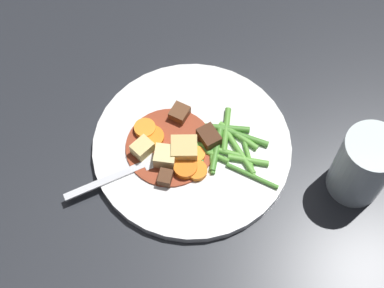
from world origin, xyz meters
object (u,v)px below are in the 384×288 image
at_px(water_glass, 363,166).
at_px(carrot_slice_4, 185,168).
at_px(dinner_plate, 192,146).
at_px(carrot_slice_2, 152,137).
at_px(meat_chunk_2, 209,137).
at_px(carrot_slice_1, 196,155).
at_px(meat_chunk_1, 180,114).
at_px(potato_chunk_2, 184,150).
at_px(carrot_slice_0, 145,129).
at_px(potato_chunk_1, 142,149).
at_px(meat_chunk_0, 165,178).
at_px(fork, 129,171).
at_px(potato_chunk_0, 165,157).
at_px(carrot_slice_3, 197,171).

bearing_deg(water_glass, carrot_slice_4, -0.37).
relative_size(dinner_plate, carrot_slice_2, 8.00).
bearing_deg(meat_chunk_2, carrot_slice_2, 0.58).
relative_size(carrot_slice_1, meat_chunk_1, 0.94).
bearing_deg(carrot_slice_4, water_glass, 179.63).
distance_m(carrot_slice_1, meat_chunk_1, 0.07).
bearing_deg(meat_chunk_2, carrot_slice_1, 57.39).
relative_size(meat_chunk_1, water_glass, 0.24).
bearing_deg(potato_chunk_2, meat_chunk_2, -146.05).
distance_m(carrot_slice_0, carrot_slice_2, 0.02).
distance_m(potato_chunk_1, meat_chunk_0, 0.05).
xyz_separation_m(carrot_slice_0, meat_chunk_2, (-0.09, 0.01, 0.00)).
height_order(carrot_slice_1, water_glass, water_glass).
relative_size(carrot_slice_2, meat_chunk_1, 1.35).
distance_m(meat_chunk_1, fork, 0.11).
bearing_deg(carrot_slice_1, fork, 16.98).
height_order(potato_chunk_0, potato_chunk_1, potato_chunk_0).
bearing_deg(potato_chunk_0, carrot_slice_3, 161.08).
distance_m(potato_chunk_2, meat_chunk_2, 0.04).
relative_size(carrot_slice_3, carrot_slice_4, 0.88).
xyz_separation_m(potato_chunk_0, meat_chunk_0, (-0.00, 0.03, -0.00)).
relative_size(carrot_slice_4, water_glass, 0.30).
xyz_separation_m(meat_chunk_1, fork, (0.06, 0.09, -0.01)).
distance_m(dinner_plate, carrot_slice_2, 0.06).
xyz_separation_m(carrot_slice_1, potato_chunk_2, (0.02, -0.00, 0.01)).
distance_m(carrot_slice_3, meat_chunk_2, 0.05).
bearing_deg(potato_chunk_1, carrot_slice_3, 160.79).
xyz_separation_m(dinner_plate, potato_chunk_2, (0.01, 0.02, 0.02)).
relative_size(dinner_plate, carrot_slice_4, 8.56).
height_order(meat_chunk_1, water_glass, water_glass).
bearing_deg(potato_chunk_1, dinner_plate, -165.86).
height_order(carrot_slice_2, meat_chunk_2, meat_chunk_2).
bearing_deg(meat_chunk_1, potato_chunk_2, 99.56).
distance_m(carrot_slice_1, carrot_slice_3, 0.02).
relative_size(carrot_slice_4, potato_chunk_2, 0.91).
relative_size(carrot_slice_0, carrot_slice_1, 1.26).
bearing_deg(carrot_slice_3, potato_chunk_2, -55.31).
height_order(carrot_slice_2, potato_chunk_0, potato_chunk_0).
relative_size(carrot_slice_3, potato_chunk_2, 0.81).
xyz_separation_m(carrot_slice_3, water_glass, (-0.22, -0.00, 0.04)).
height_order(carrot_slice_2, water_glass, water_glass).
relative_size(meat_chunk_1, fork, 0.16).
bearing_deg(meat_chunk_0, meat_chunk_2, -131.35).
bearing_deg(potato_chunk_0, dinner_plate, -140.82).
distance_m(carrot_slice_2, water_glass, 0.29).
bearing_deg(carrot_slice_0, dinner_plate, 165.58).
bearing_deg(carrot_slice_2, meat_chunk_1, -133.26).
relative_size(carrot_slice_2, fork, 0.22).
bearing_deg(dinner_plate, carrot_slice_1, 110.20).
bearing_deg(potato_chunk_1, meat_chunk_1, -127.71).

